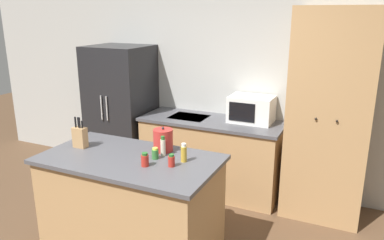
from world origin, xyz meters
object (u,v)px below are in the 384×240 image
(pantry_cabinet, at_px, (329,116))
(fire_extinguisher, at_px, (96,151))
(knife_block, at_px, (80,137))
(spice_bottle_amber_oil, at_px, (163,147))
(microwave, at_px, (251,109))
(refrigerator, at_px, (122,112))
(spice_bottle_pale_salt, at_px, (145,160))
(spice_bottle_green_herb, at_px, (155,154))
(kettle, at_px, (163,140))
(spice_bottle_short_red, at_px, (184,153))
(spice_bottle_tall_dark, at_px, (171,161))

(pantry_cabinet, height_order, fire_extinguisher, pantry_cabinet)
(knife_block, xyz_separation_m, spice_bottle_amber_oil, (0.78, 0.13, -0.02))
(microwave, xyz_separation_m, knife_block, (-1.14, -1.55, -0.02))
(knife_block, bearing_deg, refrigerator, 111.18)
(pantry_cabinet, distance_m, spice_bottle_pale_salt, 2.00)
(microwave, height_order, spice_bottle_pale_salt, microwave)
(microwave, xyz_separation_m, spice_bottle_amber_oil, (-0.36, -1.42, -0.03))
(fire_extinguisher, bearing_deg, pantry_cabinet, -0.50)
(refrigerator, xyz_separation_m, knife_block, (0.55, -1.41, 0.18))
(spice_bottle_green_herb, xyz_separation_m, spice_bottle_pale_salt, (0.00, -0.17, 0.01))
(kettle, bearing_deg, microwave, 72.36)
(refrigerator, distance_m, pantry_cabinet, 2.55)
(pantry_cabinet, bearing_deg, spice_bottle_amber_oil, -132.46)
(knife_block, distance_m, fire_extinguisher, 2.01)
(spice_bottle_green_herb, xyz_separation_m, fire_extinguisher, (-1.84, 1.44, -0.77))
(spice_bottle_green_herb, bearing_deg, spice_bottle_short_red, 10.19)
(knife_block, xyz_separation_m, spice_bottle_green_herb, (0.76, 0.04, -0.05))
(spice_bottle_tall_dark, distance_m, fire_extinguisher, 2.65)
(spice_bottle_amber_oil, distance_m, spice_bottle_pale_salt, 0.26)
(spice_bottle_short_red, relative_size, fire_extinguisher, 0.33)
(knife_block, height_order, spice_bottle_tall_dark, knife_block)
(kettle, bearing_deg, refrigerator, 137.28)
(spice_bottle_green_herb, bearing_deg, knife_block, -176.79)
(microwave, height_order, fire_extinguisher, microwave)
(spice_bottle_amber_oil, xyz_separation_m, fire_extinguisher, (-1.86, 1.35, -0.80))
(spice_bottle_amber_oil, distance_m, fire_extinguisher, 2.44)
(refrigerator, distance_m, knife_block, 1.53)
(spice_bottle_short_red, xyz_separation_m, spice_bottle_green_herb, (-0.25, -0.04, -0.03))
(fire_extinguisher, bearing_deg, microwave, 1.98)
(microwave, bearing_deg, spice_bottle_green_herb, -104.41)
(knife_block, height_order, fire_extinguisher, knife_block)
(spice_bottle_pale_salt, relative_size, fire_extinguisher, 0.24)
(refrigerator, xyz_separation_m, microwave, (1.69, 0.14, 0.19))
(kettle, bearing_deg, fire_extinguisher, 145.50)
(pantry_cabinet, relative_size, spice_bottle_tall_dark, 21.03)
(pantry_cabinet, relative_size, spice_bottle_green_herb, 22.27)
(pantry_cabinet, height_order, spice_bottle_amber_oil, pantry_cabinet)
(pantry_cabinet, bearing_deg, fire_extinguisher, 179.50)
(pantry_cabinet, relative_size, microwave, 4.42)
(spice_bottle_tall_dark, bearing_deg, microwave, 83.26)
(knife_block, bearing_deg, spice_bottle_tall_dark, -2.62)
(spice_bottle_tall_dark, height_order, spice_bottle_green_herb, spice_bottle_tall_dark)
(fire_extinguisher, bearing_deg, refrigerator, -6.93)
(microwave, distance_m, spice_bottle_amber_oil, 1.47)
(knife_block, relative_size, kettle, 1.28)
(microwave, distance_m, knife_block, 1.93)
(spice_bottle_short_red, height_order, spice_bottle_amber_oil, spice_bottle_amber_oil)
(spice_bottle_tall_dark, relative_size, spice_bottle_pale_salt, 0.91)
(microwave, height_order, spice_bottle_short_red, microwave)
(pantry_cabinet, height_order, spice_bottle_tall_dark, pantry_cabinet)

